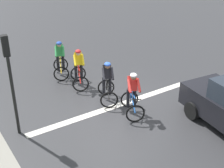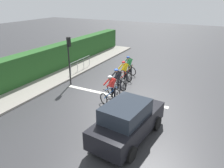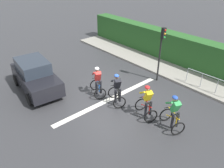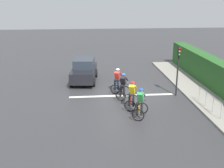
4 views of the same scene
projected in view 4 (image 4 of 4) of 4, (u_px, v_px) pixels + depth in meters
The scene contains 10 objects.
ground_plane at pixel (122, 95), 18.84m from camera, with size 80.00×80.00×0.00m, color #333335.
sidewalk_kerb at pixel (214, 102), 17.42m from camera, with size 2.80×21.79×0.12m, color gray.
road_marking_stop_line at pixel (122, 96), 18.70m from camera, with size 7.00×0.30×0.01m, color silver.
cyclist_lead at pixel (140, 104), 15.09m from camera, with size 1.05×1.26×1.66m.
cyclist_second at pixel (132, 96), 16.33m from camera, with size 1.03×1.26×1.66m.
cyclist_mid at pixel (123, 87), 17.97m from camera, with size 1.08×1.27×1.66m.
cyclist_fourth at pixel (117, 81), 19.18m from camera, with size 1.06×1.26×1.66m.
car_black at pixel (84, 70), 21.63m from camera, with size 2.21×4.26×1.76m.
traffic_light_near_crossing at pixel (178, 63), 18.00m from camera, with size 0.23×0.31×3.34m.
pedestrian_railing_kerbside at pixel (210, 99), 15.96m from camera, with size 0.12×2.80×1.03m.
Camera 4 is at (2.30, 17.61, 6.36)m, focal length 44.89 mm.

